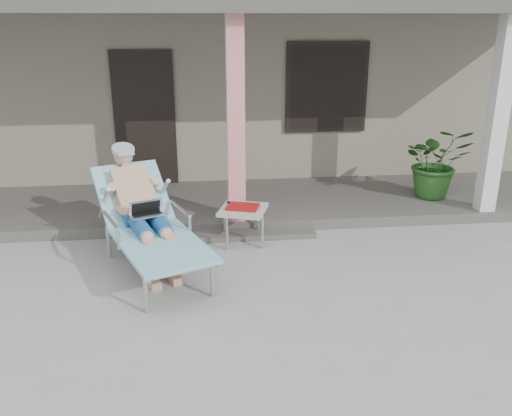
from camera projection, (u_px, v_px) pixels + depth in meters
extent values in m
plane|color=#9E9E99|center=(254.00, 310.00, 5.33)|extent=(60.00, 60.00, 0.00)
cube|color=gray|center=(220.00, 81.00, 10.92)|extent=(10.00, 5.00, 3.00)
cube|color=black|center=(145.00, 119.00, 8.51)|extent=(0.95, 0.06, 2.10)
cube|color=black|center=(327.00, 88.00, 8.66)|extent=(1.20, 0.06, 1.30)
cube|color=black|center=(327.00, 88.00, 8.66)|extent=(1.32, 0.05, 1.42)
cube|color=#605B56|center=(233.00, 204.00, 8.11)|extent=(10.00, 2.00, 0.15)
cube|color=red|center=(236.00, 123.00, 6.86)|extent=(0.22, 0.22, 2.61)
cube|color=silver|center=(497.00, 117.00, 7.22)|extent=(0.22, 0.22, 2.61)
cube|color=#474442|center=(230.00, 4.00, 7.18)|extent=(10.00, 2.30, 0.24)
cube|color=#605B56|center=(239.00, 235.00, 7.05)|extent=(2.00, 0.30, 0.07)
cylinder|color=#B7B7BC|center=(146.00, 294.00, 5.20)|extent=(0.05, 0.05, 0.41)
cylinder|color=#B7B7BC|center=(212.00, 279.00, 5.51)|extent=(0.05, 0.05, 0.41)
cylinder|color=#B7B7BC|center=(109.00, 242.00, 6.42)|extent=(0.05, 0.05, 0.41)
cylinder|color=#B7B7BC|center=(165.00, 231.00, 6.73)|extent=(0.05, 0.05, 0.41)
cube|color=#B7B7BC|center=(161.00, 247.00, 5.72)|extent=(1.14, 1.51, 0.03)
cube|color=#93D9E4|center=(161.00, 245.00, 5.71)|extent=(1.26, 1.59, 0.04)
cube|color=#B7B7BC|center=(133.00, 198.00, 6.45)|extent=(0.88, 0.85, 0.55)
cube|color=#93D9E4|center=(133.00, 195.00, 6.44)|extent=(1.01, 0.97, 0.62)
cylinder|color=#B0B0B2|center=(122.00, 149.00, 6.54)|extent=(0.35, 0.35, 0.14)
cube|color=silver|center=(146.00, 214.00, 6.05)|extent=(0.44, 0.38, 0.26)
cube|color=beige|center=(243.00, 210.00, 6.78)|extent=(0.69, 0.69, 0.04)
cylinder|color=#B7B7BC|center=(227.00, 234.00, 6.63)|extent=(0.04, 0.04, 0.42)
cylinder|color=#B7B7BC|center=(262.00, 233.00, 6.68)|extent=(0.04, 0.04, 0.42)
cylinder|color=#B7B7BC|center=(225.00, 221.00, 7.04)|extent=(0.04, 0.04, 0.42)
cylinder|color=#B7B7BC|center=(258.00, 220.00, 7.09)|extent=(0.04, 0.04, 0.42)
cube|color=#A81112|center=(243.00, 207.00, 6.77)|extent=(0.45, 0.39, 0.03)
cube|color=black|center=(242.00, 204.00, 6.90)|extent=(0.37, 0.14, 0.04)
imported|color=#26591E|center=(437.00, 162.00, 8.04)|extent=(1.10, 1.00, 1.07)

